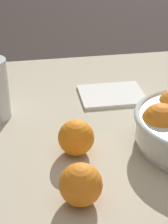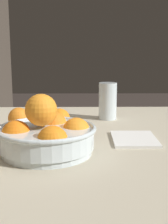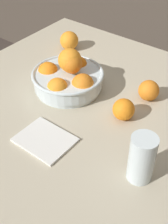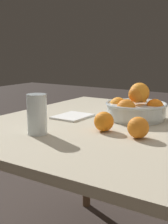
{
  "view_description": "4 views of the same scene",
  "coord_description": "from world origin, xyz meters",
  "px_view_note": "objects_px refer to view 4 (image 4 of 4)",
  "views": [
    {
      "loc": [
        0.22,
        0.63,
        1.15
      ],
      "look_at": [
        0.1,
        -0.03,
        0.77
      ],
      "focal_mm": 60.0,
      "sensor_mm": 36.0,
      "label": 1
    },
    {
      "loc": [
        -0.91,
        -0.06,
        0.98
      ],
      "look_at": [
        0.1,
        -0.07,
        0.77
      ],
      "focal_mm": 50.0,
      "sensor_mm": 36.0,
      "label": 2
    },
    {
      "loc": [
        0.49,
        -0.68,
        1.39
      ],
      "look_at": [
        0.05,
        -0.1,
        0.78
      ],
      "focal_mm": 50.0,
      "sensor_mm": 36.0,
      "label": 3
    },
    {
      "loc": [
        1.09,
        0.56,
        1.0
      ],
      "look_at": [
        0.07,
        -0.1,
        0.76
      ],
      "focal_mm": 50.0,
      "sensor_mm": 36.0,
      "label": 4
    }
  ],
  "objects_px": {
    "fruit_bowl": "(136,107)",
    "orange_loose_front": "(104,122)",
    "juice_glass": "(37,116)",
    "orange_loose_near_bowl": "(138,128)"
  },
  "relations": [
    {
      "from": "fruit_bowl",
      "to": "orange_loose_front",
      "type": "height_order",
      "value": "fruit_bowl"
    },
    {
      "from": "orange_loose_front",
      "to": "juice_glass",
      "type": "bearing_deg",
      "value": -47.78
    },
    {
      "from": "juice_glass",
      "to": "orange_loose_front",
      "type": "height_order",
      "value": "juice_glass"
    },
    {
      "from": "fruit_bowl",
      "to": "orange_loose_front",
      "type": "bearing_deg",
      "value": -3.88
    },
    {
      "from": "fruit_bowl",
      "to": "orange_loose_near_bowl",
      "type": "bearing_deg",
      "value": 25.54
    },
    {
      "from": "juice_glass",
      "to": "orange_loose_front",
      "type": "bearing_deg",
      "value": 132.22
    },
    {
      "from": "fruit_bowl",
      "to": "juice_glass",
      "type": "bearing_deg",
      "value": -25.54
    },
    {
      "from": "juice_glass",
      "to": "orange_loose_front",
      "type": "xyz_separation_m",
      "value": [
        -0.16,
        0.18,
        -0.03
      ]
    },
    {
      "from": "juice_glass",
      "to": "orange_loose_near_bowl",
      "type": "xyz_separation_m",
      "value": [
        -0.15,
        0.32,
        -0.03
      ]
    },
    {
      "from": "fruit_bowl",
      "to": "orange_loose_near_bowl",
      "type": "distance_m",
      "value": 0.29
    }
  ]
}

